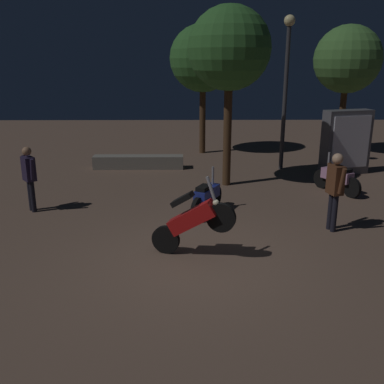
% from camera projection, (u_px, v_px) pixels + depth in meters
% --- Properties ---
extents(ground_plane, '(40.00, 40.00, 0.00)m').
position_uv_depth(ground_plane, '(193.00, 262.00, 8.17)').
color(ground_plane, brown).
extents(motorcycle_red_foreground, '(1.61, 0.61, 1.63)m').
position_uv_depth(motorcycle_red_foreground, '(192.00, 220.00, 8.20)').
color(motorcycle_red_foreground, black).
rests_on(motorcycle_red_foreground, ground_plane).
extents(motorcycle_blue_parked_left, '(0.83, 1.53, 1.11)m').
position_uv_depth(motorcycle_blue_parked_left, '(207.00, 196.00, 10.64)').
color(motorcycle_blue_parked_left, black).
rests_on(motorcycle_blue_parked_left, ground_plane).
extents(motorcycle_pink_parked_right, '(0.92, 1.49, 1.11)m').
position_uv_depth(motorcycle_pink_parked_right, '(337.00, 178.00, 12.33)').
color(motorcycle_pink_parked_right, black).
rests_on(motorcycle_pink_parked_right, ground_plane).
extents(person_rider_beside, '(0.49, 0.57, 1.64)m').
position_uv_depth(person_rider_beside, '(29.00, 173.00, 10.65)').
color(person_rider_beside, black).
rests_on(person_rider_beside, ground_plane).
extents(person_bystander_far, '(0.32, 0.67, 1.75)m').
position_uv_depth(person_bystander_far, '(335.00, 185.00, 9.40)').
color(person_bystander_far, black).
rests_on(person_bystander_far, ground_plane).
extents(streetlamp_near, '(0.36, 0.36, 5.01)m').
position_uv_depth(streetlamp_near, '(286.00, 74.00, 14.22)').
color(streetlamp_near, '#38383D').
rests_on(streetlamp_near, ground_plane).
extents(tree_left_bg, '(2.34, 2.34, 5.12)m').
position_uv_depth(tree_left_bg, '(229.00, 50.00, 12.09)').
color(tree_left_bg, '#4C331E').
rests_on(tree_left_bg, ground_plane).
extents(tree_center_bg, '(2.57, 2.57, 4.98)m').
position_uv_depth(tree_center_bg, '(203.00, 59.00, 16.68)').
color(tree_center_bg, '#4C331E').
rests_on(tree_center_bg, ground_plane).
extents(tree_right_bg, '(2.54, 2.54, 4.93)m').
position_uv_depth(tree_right_bg, '(348.00, 60.00, 16.47)').
color(tree_right_bg, '#4C331E').
rests_on(tree_right_bg, ground_plane).
extents(kiosk_billboard, '(1.68, 0.91, 2.10)m').
position_uv_depth(kiosk_billboard, '(346.00, 142.00, 14.23)').
color(kiosk_billboard, '#595960').
rests_on(kiosk_billboard, ground_plane).
extents(planter_wall_low, '(3.12, 0.50, 0.45)m').
position_uv_depth(planter_wall_low, '(138.00, 162.00, 15.14)').
color(planter_wall_low, gray).
rests_on(planter_wall_low, ground_plane).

